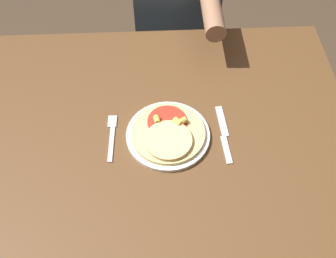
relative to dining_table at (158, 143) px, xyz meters
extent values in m
plane|color=#423323|center=(0.00, 0.00, -0.63)|extent=(8.00, 8.00, 0.00)
cube|color=brown|center=(0.00, 0.00, 0.08)|extent=(1.26, 0.93, 0.03)
cylinder|color=brown|center=(-0.57, 0.40, -0.28)|extent=(0.06, 0.06, 0.69)
cylinder|color=brown|center=(0.57, 0.40, -0.28)|extent=(0.06, 0.06, 0.69)
cylinder|color=silver|center=(0.03, -0.04, 0.10)|extent=(0.26, 0.26, 0.01)
cylinder|color=#DBBC7A|center=(0.03, -0.04, 0.12)|extent=(0.23, 0.23, 0.01)
cylinder|color=#B22D1E|center=(0.03, 0.00, 0.12)|extent=(0.13, 0.13, 0.00)
cylinder|color=#E8C881|center=(0.03, -0.08, 0.13)|extent=(0.14, 0.14, 0.01)
cylinder|color=gold|center=(0.08, -0.01, 0.13)|extent=(0.03, 0.03, 0.02)
cylinder|color=gold|center=(0.00, 0.00, 0.13)|extent=(0.02, 0.03, 0.02)
cylinder|color=gold|center=(0.06, -0.01, 0.13)|extent=(0.03, 0.03, 0.02)
cube|color=silver|center=(-0.14, -0.06, 0.10)|extent=(0.02, 0.13, 0.00)
cube|color=silver|center=(-0.14, 0.03, 0.10)|extent=(0.03, 0.05, 0.00)
cube|color=silver|center=(0.21, -0.10, 0.10)|extent=(0.02, 0.10, 0.00)
cube|color=silver|center=(0.21, 0.01, 0.10)|extent=(0.03, 0.12, 0.00)
cylinder|color=#2D2D38|center=(0.02, 0.67, -0.38)|extent=(0.11, 0.11, 0.50)
cylinder|color=#2D2D38|center=(0.18, 0.67, -0.38)|extent=(0.11, 0.11, 0.50)
cylinder|color=#8E664C|center=(0.21, 0.41, 0.24)|extent=(0.07, 0.30, 0.07)
camera|label=1|loc=(0.00, -0.74, 1.11)|focal=42.00mm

